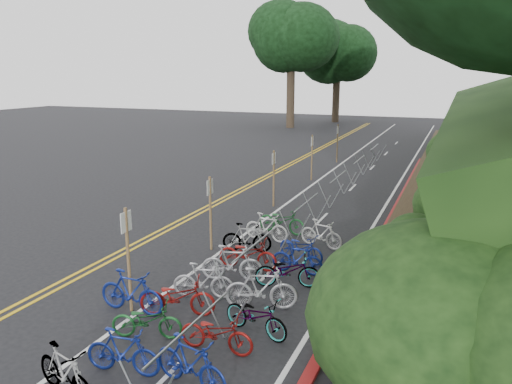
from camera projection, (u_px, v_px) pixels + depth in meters
ground at (98, 310)px, 12.47m from camera, size 120.00×120.00×0.00m
road_markings at (267, 211)px, 21.31m from camera, size 7.47×80.00×0.01m
red_curb at (394, 211)px, 21.14m from camera, size 0.25×28.00×0.10m
bike_rack_front at (191, 338)px, 9.61m from camera, size 1.10×3.17×1.08m
bike_racks_rest at (338, 183)px, 22.85m from camera, size 1.14×23.00×1.17m
signpost_near at (128, 253)px, 12.10m from camera, size 0.08×0.40×2.66m
signposts_rest at (295, 163)px, 24.50m from camera, size 0.08×18.40×2.50m
bike_front at (131, 292)px, 12.23m from camera, size 0.55×1.84×1.10m
bike_valet at (238, 278)px, 13.19m from camera, size 3.32×12.41×1.10m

